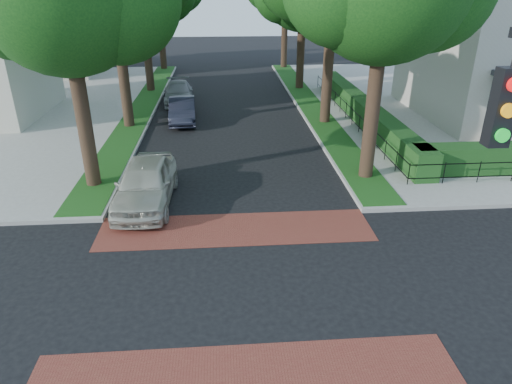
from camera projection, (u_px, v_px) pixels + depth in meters
ground at (240, 288)px, 12.23m from camera, size 120.00×120.00×0.00m
crosswalk_far at (236, 229)px, 15.12m from camera, size 9.00×2.20×0.01m
crosswalk_near at (247, 383)px, 9.34m from camera, size 9.00×2.20×0.01m
grass_strip_ne at (310, 104)px, 29.79m from camera, size 1.60×29.80×0.02m
grass_strip_nw at (142, 107)px, 29.06m from camera, size 1.60×29.80×0.02m
hedge_main_road at (363, 110)px, 26.00m from camera, size 1.00×18.00×1.20m
fence_main_road at (349, 113)px, 26.01m from camera, size 0.06×18.00×0.90m
house_left_far at (37, 12)px, 37.96m from camera, size 10.00×9.00×10.14m
parked_car_front at (146, 183)px, 16.54m from camera, size 2.07×4.86×1.64m
parked_car_middle at (182, 110)px, 26.28m from camera, size 1.71×4.25×1.37m
parked_car_rear at (179, 93)px, 30.38m from camera, size 2.26×4.79×1.35m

